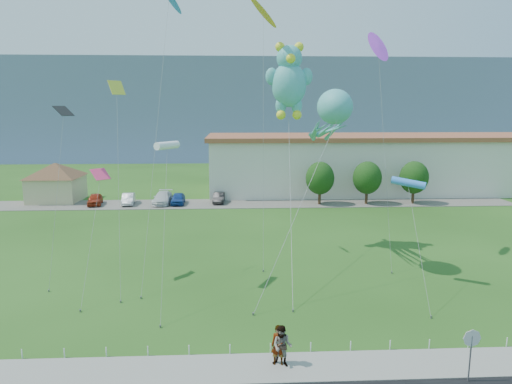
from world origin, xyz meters
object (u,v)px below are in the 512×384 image
parked_car_silver (128,199)px  octopus_kite (331,117)px  pedestrian_left (279,345)px  parked_car_blue (178,199)px  pavilion (56,178)px  stop_sign (471,343)px  parked_car_black (219,198)px  parked_car_white (163,198)px  pedestrian_right (282,346)px  warehouse (415,163)px  teddy_bear_kite (289,79)px  parked_car_red (95,199)px

parked_car_silver → octopus_kite: bearing=-56.1°
pedestrian_left → parked_car_blue: size_ratio=0.47×
pavilion → parked_car_silver: bearing=-15.8°
parked_car_blue → stop_sign: bearing=-67.4°
parked_car_silver → parked_car_black: 11.43m
pavilion → parked_car_white: size_ratio=1.81×
pedestrian_right → octopus_kite: 18.29m
pavilion → stop_sign: bearing=-51.6°
parked_car_blue → pavilion: bearing=168.3°
pavilion → parked_car_silver: (9.86, -2.79, -2.29)m
parked_car_silver → warehouse: bearing=5.0°
teddy_bear_kite → parked_car_black: bearing=108.9°
pedestrian_right → parked_car_black: 38.53m
parked_car_red → octopus_kite: size_ratio=0.29×
stop_sign → parked_car_black: stop_sign is taller
pavilion → teddy_bear_kite: size_ratio=0.53×
teddy_bear_kite → pedestrian_left: bearing=-97.8°
pedestrian_left → parked_car_white: pedestrian_left is taller
parked_car_blue → octopus_kite: octopus_kite is taller
stop_sign → parked_car_black: bearing=107.0°
parked_car_black → octopus_kite: bearing=-66.3°
stop_sign → parked_car_white: (-19.34, 39.56, -1.07)m
warehouse → parked_car_black: 30.10m
octopus_kite → parked_car_silver: bearing=131.2°
parked_car_white → octopus_kite: size_ratio=0.36×
warehouse → parked_car_silver: size_ratio=14.97×
warehouse → pedestrian_right: warehouse is taller
pedestrian_left → parked_car_blue: pedestrian_left is taller
pedestrian_right → octopus_kite: bearing=92.5°
pedestrian_left → pedestrian_right: pedestrian_right is taller
octopus_kite → parked_car_white: bearing=124.5°
warehouse → parked_car_blue: bearing=-165.2°
pedestrian_left → octopus_kite: bearing=75.0°
pavilion → parked_car_black: pavilion is taller
stop_sign → pavilion: bearing=128.4°
parked_car_blue → octopus_kite: (14.30, -23.33, 10.54)m
stop_sign → teddy_bear_kite: 24.78m
parked_car_white → teddy_bear_kite: size_ratio=0.30×
parked_car_white → parked_car_red: bearing=-176.5°
teddy_bear_kite → pedestrian_right: bearing=-97.3°
parked_car_blue → teddy_bear_kite: 25.83m
pedestrian_left → parked_car_blue: (-9.15, 37.53, -0.30)m
stop_sign → parked_car_white: bearing=116.1°
pavilion → pedestrian_left: size_ratio=4.85×
parked_car_white → octopus_kite: (16.27, -23.64, 10.48)m
stop_sign → parked_car_silver: (-23.64, 39.42, -1.14)m
pedestrian_left → warehouse: bearing=66.9°
parked_car_silver → parked_car_black: bearing=-5.0°
warehouse → parked_car_black: size_ratio=15.59×
pavilion → pedestrian_right: 47.97m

